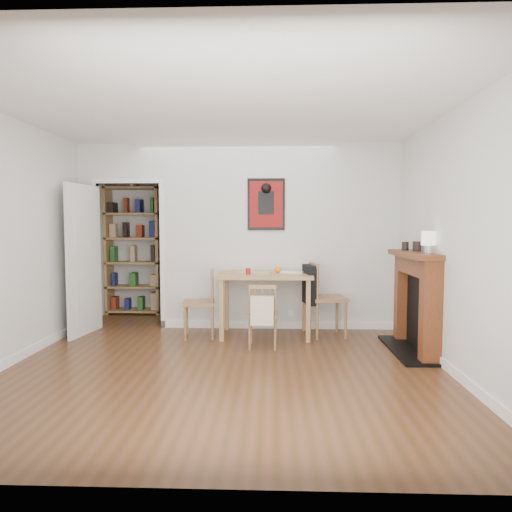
{
  "coord_description": "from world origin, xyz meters",
  "views": [
    {
      "loc": [
        0.49,
        -5.03,
        1.48
      ],
      "look_at": [
        0.28,
        0.6,
        1.08
      ],
      "focal_mm": 32.0,
      "sensor_mm": 36.0,
      "label": 1
    }
  ],
  "objects_px": {
    "bookshelf": "(134,251)",
    "orange_fruit": "(278,269)",
    "ceramic_jar_a": "(417,246)",
    "ceramic_jar_b": "(405,246)",
    "notebook": "(292,272)",
    "chair_right": "(326,298)",
    "dining_table": "(265,281)",
    "fireplace": "(417,299)",
    "chair_front": "(263,315)",
    "red_glass": "(248,271)",
    "chair_left": "(199,303)",
    "mantel_lamp": "(429,240)"
  },
  "relations": [
    {
      "from": "bookshelf",
      "to": "orange_fruit",
      "type": "relative_size",
      "value": 23.58
    },
    {
      "from": "ceramic_jar_a",
      "to": "ceramic_jar_b",
      "type": "relative_size",
      "value": 1.11
    },
    {
      "from": "orange_fruit",
      "to": "notebook",
      "type": "xyz_separation_m",
      "value": [
        0.19,
        -0.01,
        -0.04
      ]
    },
    {
      "from": "chair_right",
      "to": "bookshelf",
      "type": "distance_m",
      "value": 3.37
    },
    {
      "from": "dining_table",
      "to": "notebook",
      "type": "relative_size",
      "value": 4.15
    },
    {
      "from": "dining_table",
      "to": "fireplace",
      "type": "height_order",
      "value": "fireplace"
    },
    {
      "from": "chair_front",
      "to": "red_glass",
      "type": "relative_size",
      "value": 9.44
    },
    {
      "from": "chair_left",
      "to": "bookshelf",
      "type": "xyz_separation_m",
      "value": [
        -1.33,
        1.58,
        0.6
      ]
    },
    {
      "from": "chair_front",
      "to": "ceramic_jar_a",
      "type": "xyz_separation_m",
      "value": [
        1.8,
        -0.0,
        0.82
      ]
    },
    {
      "from": "chair_front",
      "to": "orange_fruit",
      "type": "relative_size",
      "value": 8.67
    },
    {
      "from": "red_glass",
      "to": "ceramic_jar_b",
      "type": "relative_size",
      "value": 0.79
    },
    {
      "from": "ceramic_jar_a",
      "to": "red_glass",
      "type": "bearing_deg",
      "value": 167.55
    },
    {
      "from": "notebook",
      "to": "ceramic_jar_a",
      "type": "xyz_separation_m",
      "value": [
        1.43,
        -0.67,
        0.38
      ]
    },
    {
      "from": "chair_left",
      "to": "red_glass",
      "type": "height_order",
      "value": "red_glass"
    },
    {
      "from": "chair_left",
      "to": "mantel_lamp",
      "type": "relative_size",
      "value": 3.65
    },
    {
      "from": "red_glass",
      "to": "mantel_lamp",
      "type": "height_order",
      "value": "mantel_lamp"
    },
    {
      "from": "chair_right",
      "to": "chair_front",
      "type": "relative_size",
      "value": 1.26
    },
    {
      "from": "orange_fruit",
      "to": "ceramic_jar_b",
      "type": "bearing_deg",
      "value": -17.86
    },
    {
      "from": "red_glass",
      "to": "chair_front",
      "type": "bearing_deg",
      "value": -65.64
    },
    {
      "from": "mantel_lamp",
      "to": "fireplace",
      "type": "bearing_deg",
      "value": 90.42
    },
    {
      "from": "red_glass",
      "to": "notebook",
      "type": "height_order",
      "value": "red_glass"
    },
    {
      "from": "chair_right",
      "to": "fireplace",
      "type": "distance_m",
      "value": 1.19
    },
    {
      "from": "red_glass",
      "to": "mantel_lamp",
      "type": "bearing_deg",
      "value": -23.96
    },
    {
      "from": "notebook",
      "to": "ceramic_jar_b",
      "type": "relative_size",
      "value": 2.81
    },
    {
      "from": "orange_fruit",
      "to": "chair_right",
      "type": "bearing_deg",
      "value": -8.24
    },
    {
      "from": "chair_front",
      "to": "red_glass",
      "type": "height_order",
      "value": "red_glass"
    },
    {
      "from": "red_glass",
      "to": "orange_fruit",
      "type": "distance_m",
      "value": 0.45
    },
    {
      "from": "dining_table",
      "to": "chair_right",
      "type": "bearing_deg",
      "value": 0.48
    },
    {
      "from": "fireplace",
      "to": "ceramic_jar_a",
      "type": "height_order",
      "value": "ceramic_jar_a"
    },
    {
      "from": "chair_right",
      "to": "mantel_lamp",
      "type": "bearing_deg",
      "value": -46.77
    },
    {
      "from": "notebook",
      "to": "mantel_lamp",
      "type": "xyz_separation_m",
      "value": [
        1.41,
        -1.11,
        0.47
      ]
    },
    {
      "from": "dining_table",
      "to": "chair_left",
      "type": "height_order",
      "value": "chair_left"
    },
    {
      "from": "orange_fruit",
      "to": "ceramic_jar_a",
      "type": "height_order",
      "value": "ceramic_jar_a"
    },
    {
      "from": "chair_right",
      "to": "red_glass",
      "type": "distance_m",
      "value": 1.09
    },
    {
      "from": "notebook",
      "to": "ceramic_jar_b",
      "type": "height_order",
      "value": "ceramic_jar_b"
    },
    {
      "from": "notebook",
      "to": "dining_table",
      "type": "bearing_deg",
      "value": -166.53
    },
    {
      "from": "red_glass",
      "to": "orange_fruit",
      "type": "xyz_separation_m",
      "value": [
        0.38,
        0.24,
        0.0
      ]
    },
    {
      "from": "mantel_lamp",
      "to": "ceramic_jar_a",
      "type": "bearing_deg",
      "value": 88.05
    },
    {
      "from": "chair_left",
      "to": "orange_fruit",
      "type": "bearing_deg",
      "value": 11.83
    },
    {
      "from": "orange_fruit",
      "to": "ceramic_jar_a",
      "type": "xyz_separation_m",
      "value": [
        1.62,
        -0.68,
        0.34
      ]
    },
    {
      "from": "mantel_lamp",
      "to": "ceramic_jar_a",
      "type": "height_order",
      "value": "mantel_lamp"
    },
    {
      "from": "chair_left",
      "to": "orange_fruit",
      "type": "xyz_separation_m",
      "value": [
        1.03,
        0.22,
        0.43
      ]
    },
    {
      "from": "chair_front",
      "to": "orange_fruit",
      "type": "bearing_deg",
      "value": 74.63
    },
    {
      "from": "red_glass",
      "to": "orange_fruit",
      "type": "relative_size",
      "value": 0.92
    },
    {
      "from": "chair_right",
      "to": "fireplace",
      "type": "bearing_deg",
      "value": -35.58
    },
    {
      "from": "dining_table",
      "to": "chair_right",
      "type": "distance_m",
      "value": 0.83
    },
    {
      "from": "bookshelf",
      "to": "notebook",
      "type": "relative_size",
      "value": 7.19
    },
    {
      "from": "dining_table",
      "to": "chair_front",
      "type": "distance_m",
      "value": 0.67
    },
    {
      "from": "red_glass",
      "to": "bookshelf",
      "type": "bearing_deg",
      "value": 140.9
    },
    {
      "from": "bookshelf",
      "to": "ceramic_jar_a",
      "type": "relative_size",
      "value": 18.21
    }
  ]
}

